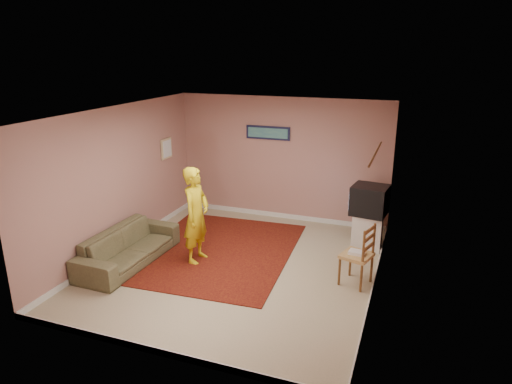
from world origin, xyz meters
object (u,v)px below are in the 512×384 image
(crt_tv, at_px, (369,200))
(tv_cabinet, at_px, (367,231))
(chair_b, at_px, (357,248))
(chair_a, at_px, (367,210))
(person, at_px, (196,215))
(sofa, at_px, (129,247))

(crt_tv, bearing_deg, tv_cabinet, 0.00)
(crt_tv, height_order, chair_b, crt_tv)
(chair_a, bearing_deg, person, -128.91)
(tv_cabinet, height_order, person, person)
(crt_tv, height_order, sofa, crt_tv)
(sofa, bearing_deg, tv_cabinet, -59.91)
(crt_tv, bearing_deg, sofa, -143.47)
(crt_tv, xyz_separation_m, chair_a, (-0.08, 0.62, -0.40))
(crt_tv, distance_m, chair_a, 0.74)
(tv_cabinet, xyz_separation_m, chair_a, (-0.09, 0.62, 0.19))
(chair_a, bearing_deg, crt_tv, -71.02)
(tv_cabinet, bearing_deg, chair_a, 98.27)
(chair_a, xyz_separation_m, sofa, (-3.66, -2.66, -0.22))
(chair_b, distance_m, sofa, 3.81)
(tv_cabinet, distance_m, sofa, 4.27)
(chair_a, height_order, chair_b, chair_b)
(tv_cabinet, relative_size, chair_b, 1.19)
(person, bearing_deg, crt_tv, -58.22)
(sofa, bearing_deg, chair_b, -79.50)
(person, bearing_deg, chair_a, -48.45)
(sofa, bearing_deg, chair_a, -52.49)
(person, bearing_deg, chair_b, -86.07)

